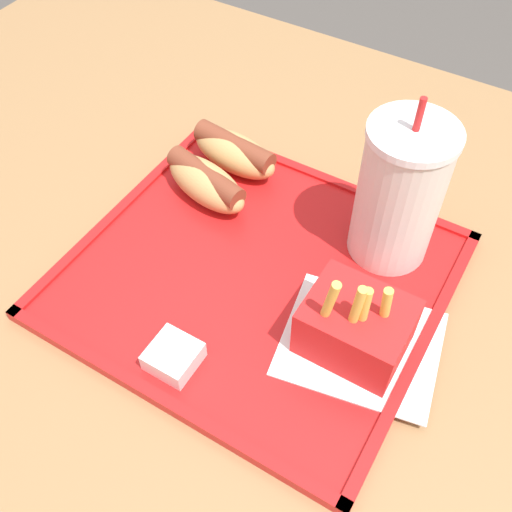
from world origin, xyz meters
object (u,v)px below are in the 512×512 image
Objects in this scene: sauce_cup_mayo at (173,356)px; hot_dog_far at (235,152)px; fries_carton at (356,327)px; soda_cup at (399,194)px; hot_dog_near at (206,182)px.

hot_dog_far is at bearing 110.22° from sauce_cup_mayo.
hot_dog_far is 1.08× the size of fries_carton.
soda_cup is at bearing 98.94° from fries_carton.
soda_cup is at bearing -6.43° from hot_dog_far.
sauce_cup_mayo is (0.10, -0.21, -0.01)m from hot_dog_near.
hot_dog_near is 1.11× the size of fries_carton.
soda_cup is 0.23m from hot_dog_far.
fries_carton is at bearing -34.13° from hot_dog_far.
hot_dog_near is (0.00, -0.06, -0.00)m from hot_dog_far.
hot_dog_near is (-0.22, -0.04, -0.06)m from soda_cup.
fries_carton is 2.49× the size of sauce_cup_mayo.
fries_carton is 0.18m from sauce_cup_mayo.
soda_cup reaches higher than hot_dog_far.
hot_dog_far is (-0.22, 0.02, -0.06)m from soda_cup.
soda_cup is 4.36× the size of sauce_cup_mayo.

